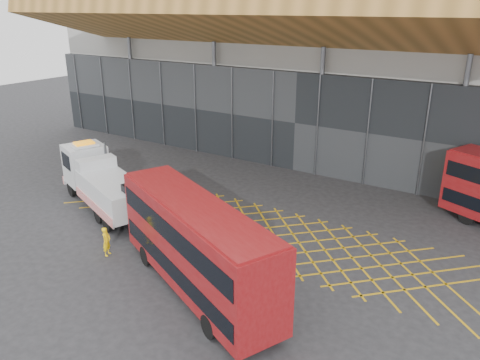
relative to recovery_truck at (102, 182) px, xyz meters
The scene contains 6 objects.
ground_plane 6.21m from the recovery_truck, 24.96° to the left, with size 120.00×120.00×0.00m, color #2A292C.
road_markings 11.40m from the recovery_truck, 12.84° to the left, with size 27.96×7.16×0.01m.
construction_building 23.25m from the recovery_truck, 70.76° to the left, with size 55.00×23.97×18.00m.
recovery_truck is the anchor object (origin of this frame).
bus_towed 12.22m from the recovery_truck, 21.56° to the right, with size 11.30×7.10×4.59m.
worker 6.81m from the recovery_truck, 40.92° to the right, with size 0.60×0.40×1.65m, color yellow.
Camera 1 is at (18.04, -22.13, 12.91)m, focal length 35.00 mm.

